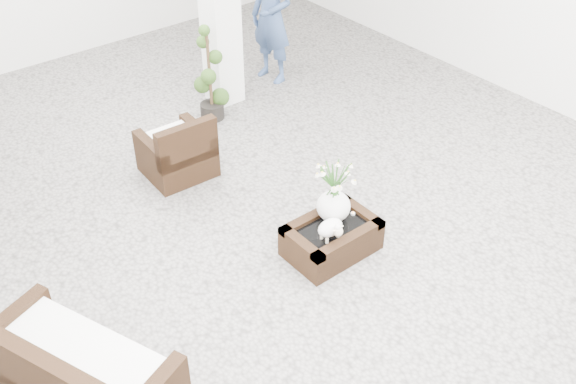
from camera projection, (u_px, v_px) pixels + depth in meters
ground at (282, 235)px, 7.06m from camera, size 11.00×11.00×0.00m
coffee_table at (331, 239)px, 6.76m from camera, size 0.90×0.60×0.31m
sheep_figurine at (330, 229)px, 6.48m from camera, size 0.28×0.23×0.21m
planter_narcissus at (334, 186)px, 6.54m from camera, size 0.44×0.44×0.80m
tealight at (353, 213)px, 6.82m from camera, size 0.04×0.04×0.03m
armchair at (176, 144)px, 7.75m from camera, size 0.77×0.74×0.79m
loveseat at (78, 362)px, 5.20m from camera, size 1.28×1.74×0.84m
topiary at (209, 73)px, 8.61m from camera, size 0.35×0.35×1.30m
shopper at (272, 17)px, 9.37m from camera, size 0.56×0.75×1.87m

